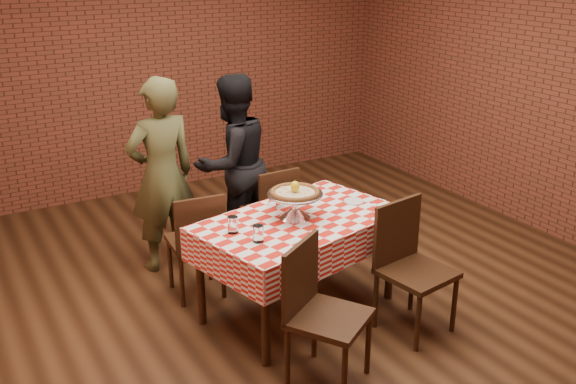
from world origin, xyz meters
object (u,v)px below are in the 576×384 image
object	(u,v)px
chair_near_left	(329,317)
table	(299,266)
chair_far_right	(269,213)
diner_black	(233,164)
pizza	(295,193)
water_glass_left	(258,234)
diner_olive	(162,175)
chair_near_right	(417,271)
water_glass_right	(233,225)
pizza_stand	(295,206)
chair_far_left	(195,243)
condiment_caddy	(276,198)

from	to	relation	value
chair_near_left	table	bearing A→B (deg)	39.43
chair_far_right	diner_black	world-z (taller)	diner_black
table	pizza	xyz separation A→B (m)	(-0.02, 0.03, 0.57)
water_glass_left	diner_olive	size ratio (longest dim) A/B	0.07
water_glass_left	chair_far_right	bearing A→B (deg)	58.42
table	chair_far_right	xyz separation A→B (m)	(0.24, 0.89, 0.05)
pizza	chair_near_right	distance (m)	1.02
pizza	chair_near_left	xyz separation A→B (m)	(-0.26, -0.86, -0.48)
table	water_glass_right	xyz separation A→B (m)	(-0.52, 0.01, 0.44)
water_glass_left	diner_black	distance (m)	1.58
chair_near_right	diner_olive	size ratio (longest dim) A/B	0.57
pizza_stand	water_glass_left	world-z (taller)	pizza_stand
water_glass_left	chair_far_right	distance (m)	1.35
chair_near_right	diner_olive	world-z (taller)	diner_olive
chair_near_left	pizza_stand	bearing A→B (deg)	41.12
water_glass_left	chair_near_left	distance (m)	0.73
chair_near_right	chair_far_right	bearing A→B (deg)	93.68
water_glass_right	diner_black	bearing A→B (deg)	64.65
table	pizza_stand	xyz separation A→B (m)	(-0.02, 0.03, 0.47)
pizza_stand	chair_near_right	distance (m)	0.97
diner_black	table	bearing A→B (deg)	73.14
pizza_stand	water_glass_right	distance (m)	0.50
table	diner_black	xyz separation A→B (m)	(0.08, 1.28, 0.42)
chair_near_left	diner_olive	size ratio (longest dim) A/B	0.56
table	chair_near_left	distance (m)	0.88
chair_far_right	water_glass_left	bearing A→B (deg)	56.75
pizza	water_glass_right	world-z (taller)	pizza
chair_near_left	chair_near_right	bearing A→B (deg)	-19.40
water_glass_left	chair_near_right	world-z (taller)	chair_near_right
chair_far_right	chair_far_left	bearing A→B (deg)	16.17
water_glass_right	chair_far_left	xyz separation A→B (m)	(-0.04, 0.63, -0.38)
water_glass_right	chair_far_right	xyz separation A→B (m)	(0.76, 0.88, -0.39)
water_glass_right	chair_near_left	size ratio (longest dim) A/B	0.13
pizza_stand	diner_olive	xyz separation A→B (m)	(-0.58, 1.18, -0.03)
chair_far_right	chair_near_left	bearing A→B (deg)	71.71
chair_near_right	diner_olive	distance (m)	2.22
table	chair_far_left	distance (m)	0.85
pizza	chair_far_left	xyz separation A→B (m)	(-0.54, 0.61, -0.51)
pizza_stand	chair_near_left	size ratio (longest dim) A/B	0.44
diner_black	condiment_caddy	bearing A→B (deg)	70.52
table	chair_far_right	distance (m)	0.92
water_glass_left	chair_far_right	size ratio (longest dim) A/B	0.14
pizza	chair_near_left	size ratio (longest dim) A/B	0.39
chair_far_right	diner_black	xyz separation A→B (m)	(-0.15, 0.39, 0.36)
table	chair_near_left	world-z (taller)	chair_near_left
water_glass_left	chair_far_left	size ratio (longest dim) A/B	0.13
pizza_stand	chair_far_right	world-z (taller)	pizza_stand
pizza	chair_far_left	world-z (taller)	pizza
chair_near_left	chair_near_right	world-z (taller)	chair_near_right
table	water_glass_left	bearing A→B (deg)	-154.53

